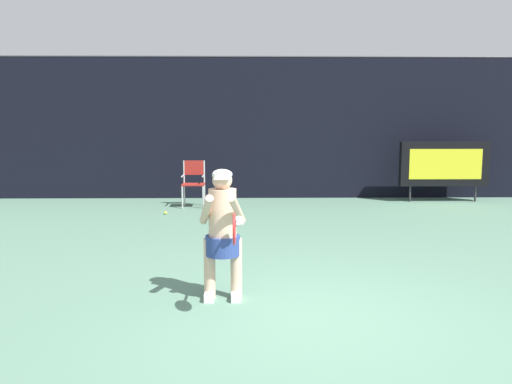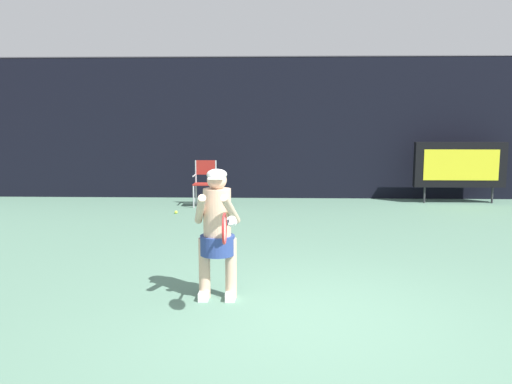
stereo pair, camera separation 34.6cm
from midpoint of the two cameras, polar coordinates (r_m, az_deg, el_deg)
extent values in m
cube|color=slate|center=(5.39, 7.66, -14.01)|extent=(18.00, 22.00, 0.02)
cube|color=black|center=(13.49, 4.23, 6.94)|extent=(18.00, 0.12, 3.60)
cylinder|color=#38383D|center=(13.59, 4.31, 14.68)|extent=(18.00, 0.05, 0.05)
cube|color=black|center=(13.61, 22.27, 2.81)|extent=(2.20, 0.20, 1.10)
cube|color=yellow|center=(13.51, 22.42, 2.77)|extent=(1.80, 0.01, 0.75)
cylinder|color=#2D2D33|center=(13.42, 18.80, -0.30)|extent=(0.05, 0.05, 0.40)
cylinder|color=#2D2D33|center=(13.99, 25.28, -0.32)|extent=(0.05, 0.05, 0.40)
cylinder|color=#B7B7BC|center=(12.02, -6.09, -0.54)|extent=(0.04, 0.04, 0.52)
cylinder|color=#B7B7BC|center=(11.97, -3.83, -0.55)|extent=(0.04, 0.04, 0.52)
cylinder|color=#B7B7BC|center=(12.42, -5.83, -0.27)|extent=(0.04, 0.04, 0.52)
cylinder|color=#B7B7BC|center=(12.36, -3.64, -0.28)|extent=(0.04, 0.04, 0.52)
cube|color=maroon|center=(12.16, -4.86, 0.88)|extent=(0.52, 0.44, 0.03)
cylinder|color=#B7B7BC|center=(12.36, -5.87, 2.21)|extent=(0.04, 0.04, 0.56)
cylinder|color=#B7B7BC|center=(12.30, -3.66, 2.21)|extent=(0.04, 0.04, 0.56)
cube|color=maroon|center=(12.32, -4.77, 2.72)|extent=(0.48, 0.02, 0.34)
cylinder|color=#B7B7BC|center=(12.16, -5.99, 1.84)|extent=(0.04, 0.44, 0.04)
cylinder|color=#B7B7BC|center=(12.11, -3.75, 1.84)|extent=(0.04, 0.44, 0.04)
cylinder|color=#268E49|center=(11.98, -2.94, -1.21)|extent=(0.07, 0.07, 0.24)
cylinder|color=black|center=(11.96, -2.95, -0.58)|extent=(0.03, 0.03, 0.03)
cube|color=white|center=(5.94, -4.04, -11.27)|extent=(0.11, 0.26, 0.09)
cube|color=white|center=(5.92, -1.10, -11.33)|extent=(0.11, 0.26, 0.09)
cylinder|color=#DBB293|center=(5.90, -4.02, -8.37)|extent=(0.13, 0.13, 0.69)
cylinder|color=#DBB293|center=(5.88, -1.08, -8.42)|extent=(0.13, 0.13, 0.69)
cylinder|color=navy|center=(5.82, -2.57, -5.88)|extent=(0.39, 0.39, 0.22)
cylinder|color=#DBB293|center=(5.75, -2.59, -2.41)|extent=(0.31, 0.31, 0.56)
sphere|color=#DBB293|center=(5.69, -2.61, 1.35)|extent=(0.22, 0.22, 0.22)
ellipsoid|color=white|center=(5.69, -2.62, 1.95)|extent=(0.22, 0.22, 0.12)
cube|color=white|center=(5.59, -2.70, 1.51)|extent=(0.17, 0.12, 0.02)
cylinder|color=#DBB293|center=(5.59, -4.42, -1.95)|extent=(0.20, 0.47, 0.38)
cylinder|color=#DBB293|center=(5.56, -1.03, -1.97)|extent=(0.20, 0.47, 0.38)
cylinder|color=white|center=(5.46, -0.89, -3.26)|extent=(0.13, 0.13, 0.12)
cylinder|color=black|center=(5.34, -1.35, -3.42)|extent=(0.03, 0.28, 0.03)
torus|color=red|center=(5.04, -1.55, -4.09)|extent=(0.02, 0.31, 0.31)
ellipsoid|color=silver|center=(5.04, -1.55, -4.09)|extent=(0.01, 0.26, 0.26)
sphere|color=#CCDB3D|center=(11.34, -7.96, -2.22)|extent=(0.07, 0.07, 0.07)
camera|label=1|loc=(0.17, -88.56, 0.20)|focal=36.23mm
camera|label=2|loc=(0.17, 91.44, -0.20)|focal=36.23mm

